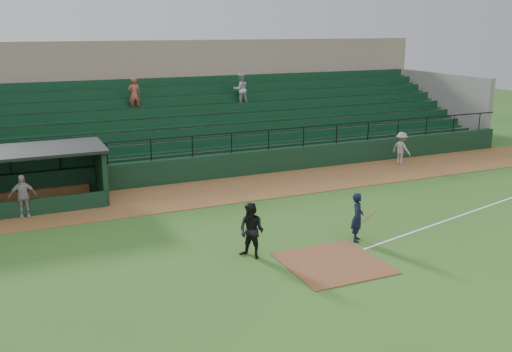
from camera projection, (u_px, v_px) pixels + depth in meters
name	position (u px, v px, depth m)	size (l,w,h in m)	color
ground	(317.00, 252.00, 18.66)	(90.00, 90.00, 0.00)	#2F5D1E
warning_track	(229.00, 190.00, 25.72)	(40.00, 4.00, 0.03)	brown
home_plate_dirt	(333.00, 263.00, 17.77)	(3.00, 3.00, 0.03)	brown
foul_line	(474.00, 211.00, 22.85)	(18.00, 0.09, 0.01)	white
stadium_structure	(176.00, 114.00, 32.61)	(38.00, 13.08, 6.40)	black
batter_at_plate	(357.00, 217.00, 19.46)	(1.15, 0.75, 1.73)	black
umpire	(252.00, 231.00, 18.02)	(0.88, 0.69, 1.82)	black
runner	(401.00, 148.00, 30.21)	(1.13, 0.65, 1.75)	gray
dugout_player_a	(23.00, 196.00, 21.81)	(1.00, 0.42, 1.71)	#ADA6A1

